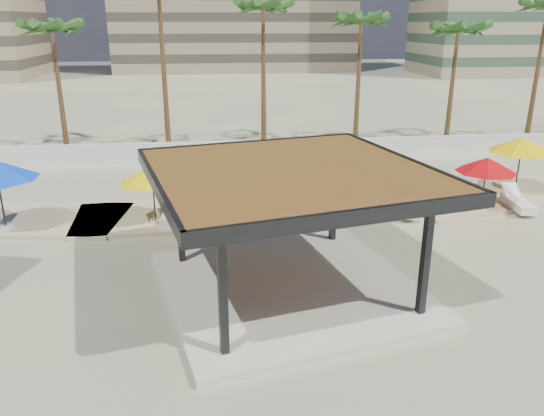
{
  "coord_description": "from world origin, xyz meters",
  "views": [
    {
      "loc": [
        -0.23,
        -14.52,
        7.83
      ],
      "look_at": [
        1.83,
        3.53,
        1.4
      ],
      "focal_mm": 35.0,
      "sensor_mm": 36.0,
      "label": 1
    }
  ],
  "objects": [
    {
      "name": "ground",
      "position": [
        0.0,
        0.0,
        0.0
      ],
      "size": [
        200.0,
        200.0,
        0.0
      ],
      "primitive_type": "plane",
      "color": "tan",
      "rests_on": "ground"
    },
    {
      "name": "promenade",
      "position": [
        2.0,
        7.67,
        0.06
      ],
      "size": [
        44.45,
        7.97,
        0.24
      ],
      "color": "#C6B284",
      "rests_on": "ground"
    },
    {
      "name": "boundary_wall",
      "position": [
        0.0,
        16.0,
        0.6
      ],
      "size": [
        56.0,
        0.3,
        1.2
      ],
      "primitive_type": "cube",
      "color": "silver",
      "rests_on": "ground"
    },
    {
      "name": "pavilion_central",
      "position": [
        1.95,
        -0.14,
        2.33
      ],
      "size": [
        9.25,
        9.25,
        3.91
      ],
      "rotation": [
        0.0,
        0.0,
        0.23
      ],
      "color": "beige",
      "rests_on": "ground"
    },
    {
      "name": "umbrella_b",
      "position": [
        -2.63,
        5.8,
        2.16
      ],
      "size": [
        2.89,
        2.89,
        2.3
      ],
      "rotation": [
        0.0,
        0.0,
        -0.13
      ],
      "color": "beige",
      "rests_on": "promenade"
    },
    {
      "name": "umbrella_c",
      "position": [
        11.14,
        5.8,
        2.14
      ],
      "size": [
        3.32,
        3.32,
        2.28
      ],
      "rotation": [
        0.0,
        0.0,
        0.37
      ],
      "color": "beige",
      "rests_on": "promenade"
    },
    {
      "name": "umbrella_e",
      "position": [
        13.94,
        7.97,
        2.44
      ],
      "size": [
        3.05,
        3.05,
        2.63
      ],
      "rotation": [
        0.0,
        0.0,
        -0.03
      ],
      "color": "beige",
      "rests_on": "promenade"
    },
    {
      "name": "lounger_a",
      "position": [
        -1.98,
        6.07,
        0.37
      ],
      "size": [
        0.9,
        2.14,
        0.78
      ],
      "rotation": [
        0.0,
        0.0,
        1.46
      ],
      "color": "white",
      "rests_on": "promenade"
    },
    {
      "name": "lounger_b",
      "position": [
        7.88,
        5.85,
        0.37
      ],
      "size": [
        1.18,
        2.15,
        0.78
      ],
      "rotation": [
        0.0,
        0.0,
        1.3
      ],
      "color": "white",
      "rests_on": "promenade"
    },
    {
      "name": "lounger_c",
      "position": [
        12.83,
        5.85,
        0.38
      ],
      "size": [
        0.84,
        2.19,
        0.81
      ],
      "rotation": [
        0.0,
        0.0,
        1.5
      ],
      "color": "white",
      "rests_on": "promenade"
    },
    {
      "name": "lounger_d",
      "position": [
        12.4,
        9.24,
        0.38
      ],
      "size": [
        1.96,
        2.15,
        0.84
      ],
      "rotation": [
        0.0,
        0.0,
        0.87
      ],
      "color": "white",
      "rests_on": "promenade"
    },
    {
      "name": "palm_c",
      "position": [
        -9.0,
        18.1,
        7.2
      ],
      "size": [
        3.0,
        3.0,
        8.31
      ],
      "color": "brown",
      "rests_on": "ground"
    },
    {
      "name": "palm_e",
      "position": [
        3.0,
        18.4,
        8.28
      ],
      "size": [
        3.0,
        3.0,
        9.45
      ],
      "color": "brown",
      "rests_on": "ground"
    },
    {
      "name": "palm_f",
      "position": [
        9.0,
        18.6,
        7.59
      ],
      "size": [
        3.0,
        3.0,
        8.72
      ],
      "color": "brown",
      "rests_on": "ground"
    },
    {
      "name": "palm_g",
      "position": [
        15.0,
        18.2,
        7.08
      ],
      "size": [
        3.0,
        3.0,
        8.18
      ],
      "color": "brown",
      "rests_on": "ground"
    }
  ]
}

